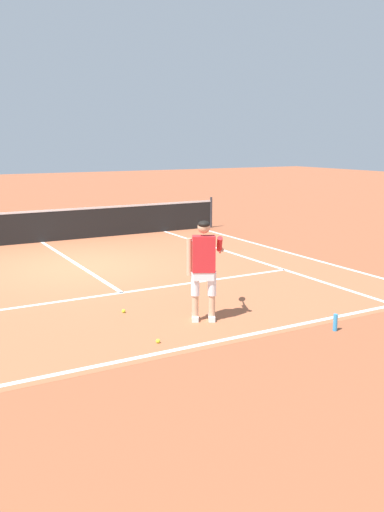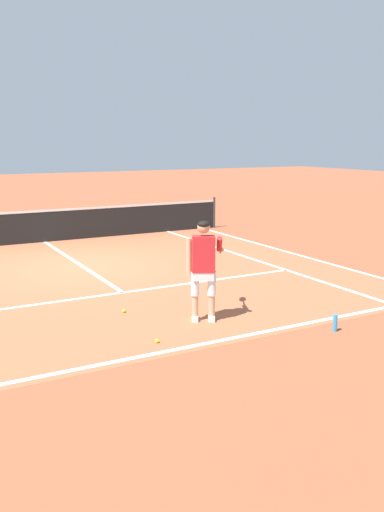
% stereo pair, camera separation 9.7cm
% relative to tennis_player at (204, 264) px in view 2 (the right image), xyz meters
% --- Properties ---
extents(ground_plane, '(80.00, 80.00, 0.00)m').
position_rel_tennis_player_xyz_m(ground_plane, '(-0.57, 4.98, -0.99)').
color(ground_plane, '#9E5133').
extents(court_inner_surface, '(10.98, 10.04, 0.00)m').
position_rel_tennis_player_xyz_m(court_inner_surface, '(-0.57, 3.86, -0.99)').
color(court_inner_surface, '#B2603D').
rests_on(court_inner_surface, ground).
extents(line_baseline, '(10.98, 0.10, 0.01)m').
position_rel_tennis_player_xyz_m(line_baseline, '(-0.57, -0.96, -0.99)').
color(line_baseline, white).
rests_on(line_baseline, ground).
extents(line_service, '(8.23, 0.10, 0.01)m').
position_rel_tennis_player_xyz_m(line_service, '(-0.57, 2.28, -0.99)').
color(line_service, white).
rests_on(line_service, ground).
extents(line_centre_service, '(0.10, 6.40, 0.01)m').
position_rel_tennis_player_xyz_m(line_centre_service, '(-0.57, 5.48, -0.99)').
color(line_centre_service, white).
rests_on(line_centre_service, ground).
extents(line_singles_right, '(0.10, 9.64, 0.01)m').
position_rel_tennis_player_xyz_m(line_singles_right, '(3.54, 3.86, -0.99)').
color(line_singles_right, white).
rests_on(line_singles_right, ground).
extents(line_doubles_right, '(0.10, 9.64, 0.01)m').
position_rel_tennis_player_xyz_m(line_doubles_right, '(4.92, 3.86, -0.99)').
color(line_doubles_right, white).
rests_on(line_doubles_right, ground).
extents(tennis_net, '(11.96, 0.08, 1.07)m').
position_rel_tennis_player_xyz_m(tennis_net, '(-0.57, 8.68, -0.49)').
color(tennis_net, '#333338').
rests_on(tennis_net, ground).
extents(tennis_player, '(1.03, 0.92, 1.71)m').
position_rel_tennis_player_xyz_m(tennis_player, '(0.00, 0.00, 0.00)').
color(tennis_player, white).
rests_on(tennis_player, ground).
extents(tennis_ball_near_feet, '(0.07, 0.07, 0.07)m').
position_rel_tennis_player_xyz_m(tennis_ball_near_feet, '(-1.04, 1.05, -0.96)').
color(tennis_ball_near_feet, '#CCE02D').
rests_on(tennis_ball_near_feet, ground).
extents(tennis_ball_by_baseline, '(0.07, 0.07, 0.07)m').
position_rel_tennis_player_xyz_m(tennis_ball_by_baseline, '(-1.14, -0.59, -0.96)').
color(tennis_ball_by_baseline, '#CCE02D').
rests_on(tennis_ball_by_baseline, ground).
extents(water_bottle, '(0.07, 0.07, 0.28)m').
position_rel_tennis_player_xyz_m(water_bottle, '(1.58, -1.47, -0.85)').
color(water_bottle, '#3393D6').
rests_on(water_bottle, ground).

